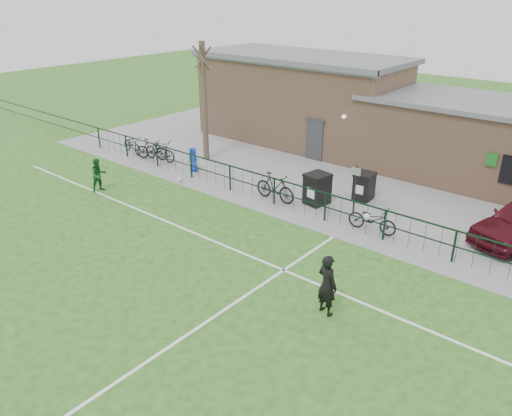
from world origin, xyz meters
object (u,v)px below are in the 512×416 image
Objects in this scene: bicycle_b at (152,149)px; bicycle_c at (160,150)px; bicycle_a at (132,144)px; sign_post at (355,189)px; ball_ground at (179,180)px; wheelie_bin_left at (317,190)px; bicycle_e at (372,219)px; wheelie_bin_right at (364,187)px; outfield_player at (99,175)px; bicycle_d at (275,187)px; spectator_child at (193,159)px; bare_tree at (204,103)px.

bicycle_b is 0.47m from bicycle_c.
bicycle_b is (1.69, -0.02, 0.06)m from bicycle_a.
sign_post is at bearing -108.52° from bicycle_b.
bicycle_b is 3.83m from ball_ground.
wheelie_bin_left is 5.04× the size of ball_ground.
bicycle_a is 0.99× the size of bicycle_e.
bicycle_a is 7.51× the size of ball_ground.
wheelie_bin_left is 3.16m from bicycle_e.
wheelie_bin_right is at bearing -83.68° from bicycle_c.
wheelie_bin_left is 2.12m from wheelie_bin_right.
bicycle_e is 12.03m from outfield_player.
bicycle_a is 0.92× the size of bicycle_d.
bicycle_a is 1.23× the size of outfield_player.
spectator_child is (4.71, 0.09, 0.13)m from bicycle_a.
bicycle_d is at bearing -114.25° from bicycle_b.
bicycle_d reaches higher than bicycle_c.
bicycle_d is (7.93, -0.40, 0.07)m from bicycle_c.
bicycle_e is at bearing -5.86° from wheelie_bin_left.
bicycle_c is 1.66× the size of spectator_child.
wheelie_bin_left is at bearing -9.35° from bare_tree.
bicycle_e is (4.59, -0.02, -0.11)m from bicycle_d.
ball_ground is (-6.37, -1.97, -0.52)m from wheelie_bin_left.
bicycle_b is at bearing -165.84° from wheelie_bin_left.
bicycle_e is at bearing -59.64° from outfield_player.
bicycle_d reaches higher than bicycle_b.
outfield_player is at bearing 178.11° from bicycle_b.
bare_tree is 6.67m from outfield_player.
spectator_child is 4.98× the size of ball_ground.
sign_post is 11.15m from bicycle_c.
bicycle_a is 4.71m from spectator_child.
bicycle_a reaches higher than ball_ground.
wheelie_bin_right is at bearing -44.57° from outfield_player.
wheelie_bin_left is at bearing -76.17° from bicycle_a.
spectator_child reaches higher than bicycle_b.
bicycle_c reaches higher than ball_ground.
bicycle_e is (1.76, -2.59, -0.06)m from wheelie_bin_right.
bare_tree reaches higher than bicycle_d.
outfield_player is at bearing -94.14° from bare_tree.
wheelie_bin_left reaches higher than bicycle_a.
bicycle_b is at bearing 104.51° from bicycle_c.
spectator_child is (-9.94, 0.37, 0.12)m from bicycle_e.
bicycle_e is (3.03, -0.89, -0.13)m from wheelie_bin_left.
ball_ground is (0.54, -1.45, -0.51)m from spectator_child.
wheelie_bin_left is 6.93m from spectator_child.
wheelie_bin_left is 11.64m from bicycle_a.
sign_post is 1.11× the size of bicycle_b.
wheelie_bin_right is 11.66m from outfield_player.
spectator_child is at bearing -169.18° from wheelie_bin_right.
bicycle_c is at bearing 154.35° from ball_ground.
outfield_player is at bearing -152.46° from sign_post.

